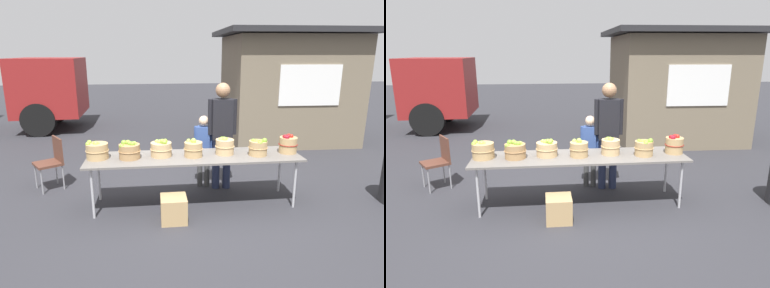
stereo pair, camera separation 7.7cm
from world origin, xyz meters
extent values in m
plane|color=#2D2D33|center=(0.00, 0.00, 0.00)|extent=(40.00, 40.00, 0.00)
cube|color=slate|center=(0.00, 0.00, 0.73)|extent=(3.10, 0.76, 0.03)
cylinder|color=#B2B2B7|center=(-1.43, -0.30, 0.36)|extent=(0.04, 0.04, 0.72)
cylinder|color=#B2B2B7|center=(1.43, -0.30, 0.36)|extent=(0.04, 0.04, 0.72)
cylinder|color=#B2B2B7|center=(-1.43, 0.30, 0.36)|extent=(0.04, 0.04, 0.72)
cylinder|color=#B2B2B7|center=(1.43, 0.30, 0.36)|extent=(0.04, 0.04, 0.72)
cylinder|color=tan|center=(-1.38, 0.04, 0.86)|extent=(0.31, 0.31, 0.22)
torus|color=tan|center=(-1.38, 0.04, 0.87)|extent=(0.33, 0.33, 0.01)
sphere|color=#9EC647|center=(-1.37, 0.03, 0.96)|extent=(0.07, 0.07, 0.07)
sphere|color=#7AA833|center=(-1.41, 0.05, 0.97)|extent=(0.07, 0.07, 0.07)
sphere|color=#8CB738|center=(-1.49, 0.10, 0.98)|extent=(0.07, 0.07, 0.07)
sphere|color=#9EC647|center=(-1.39, 0.02, 0.97)|extent=(0.08, 0.08, 0.08)
sphere|color=#8CB738|center=(-1.50, 0.01, 0.97)|extent=(0.07, 0.07, 0.07)
cylinder|color=#A87F51|center=(-0.93, 0.00, 0.85)|extent=(0.30, 0.30, 0.21)
torus|color=#A87F51|center=(-0.93, 0.00, 0.86)|extent=(0.32, 0.32, 0.01)
sphere|color=#7AA833|center=(-1.03, -0.07, 0.95)|extent=(0.07, 0.07, 0.07)
sphere|color=#8CB738|center=(-0.95, 0.04, 0.98)|extent=(0.07, 0.07, 0.07)
sphere|color=#9EC647|center=(-0.86, 0.01, 0.96)|extent=(0.08, 0.08, 0.08)
sphere|color=#7AA833|center=(-0.92, -0.01, 0.97)|extent=(0.07, 0.07, 0.07)
sphere|color=#7AA833|center=(-1.01, 0.05, 0.97)|extent=(0.08, 0.08, 0.08)
sphere|color=#7AA833|center=(-0.88, -0.03, 0.97)|extent=(0.07, 0.07, 0.07)
cylinder|color=tan|center=(-0.48, 0.05, 0.85)|extent=(0.30, 0.30, 0.20)
torus|color=tan|center=(-0.48, 0.05, 0.86)|extent=(0.32, 0.32, 0.01)
sphere|color=#9EC647|center=(-0.54, 0.10, 0.96)|extent=(0.07, 0.07, 0.07)
sphere|color=#9EC647|center=(-0.50, 0.06, 0.96)|extent=(0.07, 0.07, 0.07)
sphere|color=#8CB738|center=(-0.43, -0.02, 0.98)|extent=(0.07, 0.07, 0.07)
sphere|color=#8CB738|center=(-0.42, 0.08, 0.97)|extent=(0.07, 0.07, 0.07)
sphere|color=#8CB738|center=(-0.46, 0.02, 0.98)|extent=(0.07, 0.07, 0.07)
cylinder|color=tan|center=(-0.02, -0.02, 0.86)|extent=(0.26, 0.26, 0.21)
torus|color=tan|center=(-0.02, -0.02, 0.87)|extent=(0.28, 0.28, 0.01)
sphere|color=#7AA833|center=(-0.02, -0.02, 0.95)|extent=(0.08, 0.08, 0.08)
sphere|color=#9EC647|center=(-0.08, 0.05, 0.96)|extent=(0.07, 0.07, 0.07)
sphere|color=#7AA833|center=(-0.02, -0.02, 0.97)|extent=(0.08, 0.08, 0.08)
sphere|color=#9EC647|center=(-0.02, -0.01, 0.99)|extent=(0.07, 0.07, 0.07)
cylinder|color=tan|center=(0.46, 0.05, 0.86)|extent=(0.27, 0.27, 0.22)
torus|color=tan|center=(0.46, 0.05, 0.87)|extent=(0.29, 0.29, 0.01)
sphere|color=#9EC647|center=(0.46, 0.11, 0.96)|extent=(0.07, 0.07, 0.07)
sphere|color=#9EC647|center=(0.45, 0.03, 0.98)|extent=(0.08, 0.08, 0.08)
sphere|color=#9EC647|center=(0.40, 0.05, 0.97)|extent=(0.07, 0.07, 0.07)
sphere|color=#8CB738|center=(0.42, 0.08, 0.97)|extent=(0.08, 0.08, 0.08)
sphere|color=#8CB738|center=(0.48, 0.09, 0.96)|extent=(0.08, 0.08, 0.08)
cylinder|color=tan|center=(0.93, -0.06, 0.86)|extent=(0.27, 0.27, 0.21)
torus|color=tan|center=(0.93, -0.06, 0.87)|extent=(0.29, 0.29, 0.01)
sphere|color=#7AA833|center=(1.01, -0.11, 0.98)|extent=(0.08, 0.08, 0.08)
sphere|color=#7AA833|center=(0.97, -0.06, 0.95)|extent=(0.07, 0.07, 0.07)
sphere|color=#7AA833|center=(0.95, -0.11, 0.97)|extent=(0.07, 0.07, 0.07)
sphere|color=#8CB738|center=(0.93, -0.16, 0.96)|extent=(0.07, 0.07, 0.07)
sphere|color=#8CB738|center=(0.91, -0.06, 0.95)|extent=(0.08, 0.08, 0.08)
sphere|color=#7AA833|center=(0.88, -0.06, 0.96)|extent=(0.07, 0.07, 0.07)
sphere|color=#7AA833|center=(0.86, -0.04, 0.96)|extent=(0.06, 0.06, 0.06)
cylinder|color=tan|center=(1.41, 0.01, 0.87)|extent=(0.26, 0.26, 0.24)
torus|color=maroon|center=(1.41, 0.01, 0.88)|extent=(0.28, 0.28, 0.01)
sphere|color=maroon|center=(1.37, -0.05, 1.00)|extent=(0.07, 0.07, 0.07)
sphere|color=maroon|center=(1.37, 0.04, 0.99)|extent=(0.07, 0.07, 0.07)
sphere|color=#B22319|center=(1.45, 0.00, 1.00)|extent=(0.07, 0.07, 0.07)
sphere|color=maroon|center=(1.35, -0.02, 1.00)|extent=(0.07, 0.07, 0.07)
sphere|color=#B22319|center=(1.45, 0.08, 0.98)|extent=(0.08, 0.08, 0.08)
sphere|color=maroon|center=(1.41, 0.01, 0.99)|extent=(0.07, 0.07, 0.07)
cylinder|color=#262D4C|center=(0.61, 0.55, 0.43)|extent=(0.12, 0.12, 0.86)
cylinder|color=#262D4C|center=(0.43, 0.57, 0.43)|extent=(0.12, 0.12, 0.86)
cube|color=black|center=(0.52, 0.56, 1.18)|extent=(0.34, 0.26, 0.64)
sphere|color=#936B4C|center=(0.52, 0.56, 1.64)|extent=(0.23, 0.23, 0.23)
cylinder|color=black|center=(0.71, 0.54, 1.21)|extent=(0.09, 0.09, 0.57)
cylinder|color=black|center=(0.33, 0.58, 1.21)|extent=(0.09, 0.09, 0.57)
cylinder|color=#3F3F3F|center=(0.30, 0.65, 0.30)|extent=(0.09, 0.09, 0.59)
cylinder|color=#3F3F3F|center=(0.18, 0.68, 0.30)|extent=(0.09, 0.09, 0.59)
cube|color=#334C8C|center=(0.24, 0.67, 0.82)|extent=(0.26, 0.22, 0.45)
sphere|color=beige|center=(0.24, 0.67, 1.14)|extent=(0.16, 0.16, 0.16)
cylinder|color=#334C8C|center=(0.36, 0.63, 0.84)|extent=(0.06, 0.06, 0.40)
cylinder|color=#334C8C|center=(0.11, 0.70, 0.84)|extent=(0.06, 0.06, 0.40)
cube|color=maroon|center=(-3.50, 5.67, 1.25)|extent=(1.87, 2.16, 1.60)
cube|color=black|center=(-2.65, 5.69, 1.57)|extent=(0.10, 1.76, 0.80)
cylinder|color=black|center=(-3.69, 6.61, 0.45)|extent=(0.91, 0.31, 0.90)
cylinder|color=black|center=(-3.63, 4.71, 0.45)|extent=(0.91, 0.31, 0.90)
cube|color=#726651|center=(2.87, 3.73, 1.30)|extent=(3.07, 2.49, 2.60)
cube|color=#262628|center=(2.87, 3.73, 2.68)|extent=(3.58, 3.00, 0.12)
cube|color=white|center=(2.90, 2.52, 1.50)|extent=(1.40, 0.08, 0.90)
cube|color=brown|center=(-2.32, 0.85, 0.44)|extent=(0.55, 0.55, 0.04)
cube|color=brown|center=(-2.17, 0.95, 0.66)|extent=(0.24, 0.35, 0.40)
cylinder|color=gray|center=(-2.56, 0.90, 0.21)|extent=(0.02, 0.02, 0.42)
cylinder|color=gray|center=(-2.37, 0.62, 0.21)|extent=(0.02, 0.02, 0.42)
cylinder|color=gray|center=(-2.27, 1.09, 0.21)|extent=(0.02, 0.02, 0.42)
cylinder|color=gray|center=(-2.09, 0.80, 0.21)|extent=(0.02, 0.02, 0.42)
cube|color=tan|center=(-0.35, -0.51, 0.17)|extent=(0.35, 0.35, 0.35)
camera|label=1|loc=(-0.60, -4.66, 2.21)|focal=31.62mm
camera|label=2|loc=(-0.52, -4.67, 2.21)|focal=31.62mm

